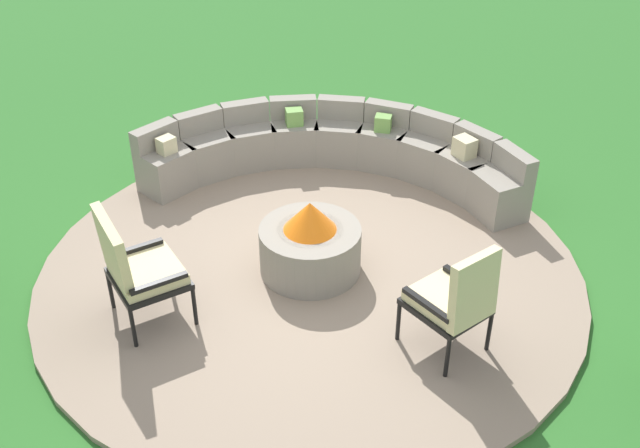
{
  "coord_description": "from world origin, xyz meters",
  "views": [
    {
      "loc": [
        2.67,
        -5.06,
        4.41
      ],
      "look_at": [
        0.0,
        0.2,
        0.45
      ],
      "focal_mm": 43.02,
      "sensor_mm": 36.0,
      "label": 1
    }
  ],
  "objects_px": {
    "fire_pit": "(310,244)",
    "curved_stone_bench": "(335,153)",
    "lounge_chair_front_right": "(456,299)",
    "lounge_chair_front_left": "(136,267)"
  },
  "relations": [
    {
      "from": "fire_pit",
      "to": "lounge_chair_front_left",
      "type": "height_order",
      "value": "lounge_chair_front_left"
    },
    {
      "from": "fire_pit",
      "to": "curved_stone_bench",
      "type": "bearing_deg",
      "value": 108.42
    },
    {
      "from": "fire_pit",
      "to": "curved_stone_bench",
      "type": "height_order",
      "value": "fire_pit"
    },
    {
      "from": "lounge_chair_front_left",
      "to": "lounge_chair_front_right",
      "type": "distance_m",
      "value": 2.6
    },
    {
      "from": "curved_stone_bench",
      "to": "lounge_chair_front_left",
      "type": "height_order",
      "value": "lounge_chair_front_left"
    },
    {
      "from": "curved_stone_bench",
      "to": "lounge_chair_front_left",
      "type": "bearing_deg",
      "value": -97.66
    },
    {
      "from": "fire_pit",
      "to": "lounge_chair_front_right",
      "type": "height_order",
      "value": "lounge_chair_front_right"
    },
    {
      "from": "curved_stone_bench",
      "to": "fire_pit",
      "type": "bearing_deg",
      "value": -71.58
    },
    {
      "from": "lounge_chair_front_left",
      "to": "lounge_chair_front_right",
      "type": "relative_size",
      "value": 1.09
    },
    {
      "from": "lounge_chair_front_left",
      "to": "lounge_chair_front_right",
      "type": "bearing_deg",
      "value": 50.59
    }
  ]
}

